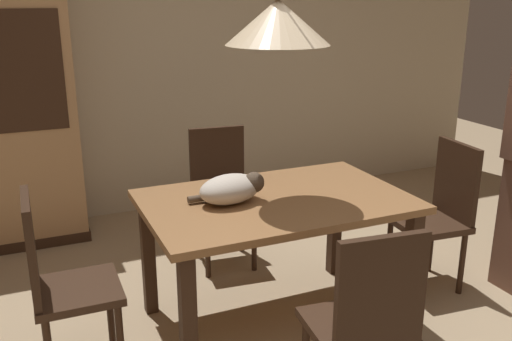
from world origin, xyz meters
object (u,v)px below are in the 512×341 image
dining_table (276,216)px  chair_far_back (221,190)px  pendant_lamp (278,21)px  chair_right_side (440,209)px  chair_left_side (59,278)px  chair_near_front (366,320)px  cat_sleeping (232,188)px

dining_table → chair_far_back: 0.89m
dining_table → pendant_lamp: pendant_lamp is taller
pendant_lamp → chair_far_back: bearing=89.5°
chair_right_side → chair_left_side: bearing=179.8°
chair_near_front → cat_sleeping: (-0.23, 0.91, 0.32)m
dining_table → cat_sleeping: bearing=172.6°
chair_right_side → cat_sleeping: size_ratio=2.34×
chair_far_back → chair_left_side: same height
cat_sleeping → chair_right_side: bearing=-1.6°
chair_left_side → chair_right_side: size_ratio=1.00×
dining_table → pendant_lamp: bearing=107.4°
chair_left_side → cat_sleeping: 0.94m
chair_far_back → chair_left_side: 1.43m
dining_table → chair_near_front: chair_near_front is taller
chair_far_back → pendant_lamp: (-0.01, -0.88, 1.15)m
chair_near_front → chair_right_side: bearing=37.5°
chair_left_side → pendant_lamp: 1.61m
dining_table → cat_sleeping: cat_sleeping is taller
chair_near_front → cat_sleeping: size_ratio=2.34×
chair_far_back → pendant_lamp: bearing=-90.5°
chair_far_back → chair_right_side: (1.12, -0.89, 0.00)m
chair_far_back → cat_sleeping: size_ratio=2.34×
chair_left_side → cat_sleeping: size_ratio=2.34×
chair_far_back → chair_right_side: bearing=-38.3°
chair_left_side → pendant_lamp: pendant_lamp is taller
chair_left_side → pendant_lamp: (1.13, -0.00, 1.15)m
dining_table → cat_sleeping: (-0.24, 0.03, 0.18)m
dining_table → chair_far_back: chair_far_back is taller
cat_sleeping → chair_far_back: bearing=73.8°
pendant_lamp → chair_right_side: bearing=-0.4°
chair_far_back → chair_near_front: size_ratio=1.00×
chair_far_back → chair_left_side: bearing=-142.3°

